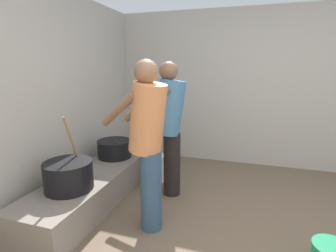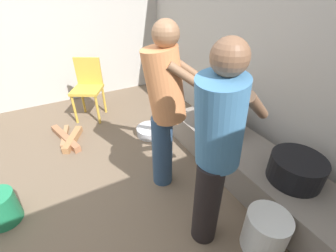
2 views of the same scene
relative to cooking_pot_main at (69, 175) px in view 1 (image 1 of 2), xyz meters
The scene contains 8 objects.
block_enclosure_rear 0.88m from the cooking_pot_main, 103.43° to the left, with size 5.00×0.20×2.37m, color #ADA8A0.
block_enclosure_right 3.00m from the cooking_pot_main, 38.60° to the right, with size 0.20×4.88×2.37m, color #ADA8A0.
hearth_ledge 0.58m from the cooking_pot_main, ahead, with size 2.14×0.60×0.34m, color slate.
cooking_pot_main is the anchor object (origin of this frame).
cooking_pot_secondary 0.96m from the cooking_pot_main, ahead, with size 0.44×0.44×0.23m.
cook_in_orange_shirt 0.90m from the cooking_pot_main, 80.01° to the right, with size 0.56×0.73×1.58m.
cook_in_blue_shirt 1.20m from the cooking_pot_main, 43.13° to the right, with size 0.56×0.73×1.58m.
bucket_white_plastic 1.27m from the cooking_pot_main, 21.72° to the right, with size 0.33×0.33×0.35m, color silver.
Camera 1 is at (-1.81, 0.20, 1.51)m, focal length 27.49 mm.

